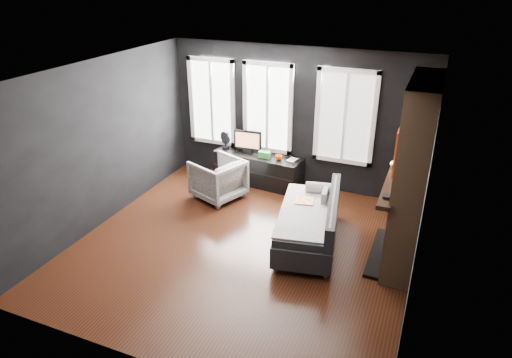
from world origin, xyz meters
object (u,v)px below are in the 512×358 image
at_px(mug, 279,157).
at_px(mantel_vase, 397,163).
at_px(sofa, 308,219).
at_px(armchair, 218,177).
at_px(monitor, 248,140).
at_px(book, 289,154).
at_px(media_console, 258,169).

xyz_separation_m(mug, mantel_vase, (2.24, -1.08, 0.66)).
relative_size(sofa, armchair, 2.28).
relative_size(monitor, mantel_vase, 2.66).
xyz_separation_m(book, mantel_vase, (2.07, -1.18, 0.61)).
height_order(sofa, book, book).
bearing_deg(armchair, mug, 151.57).
distance_m(armchair, mug, 1.22).
xyz_separation_m(sofa, mug, (-1.08, 1.63, 0.27)).
bearing_deg(mug, armchair, -139.90).
height_order(media_console, mantel_vase, mantel_vase).
relative_size(sofa, monitor, 3.36).
distance_m(sofa, book, 1.98).
bearing_deg(sofa, mantel_vase, 14.84).
bearing_deg(armchair, sofa, 88.23).
distance_m(armchair, mantel_vase, 3.30).
relative_size(monitor, mug, 4.36).
relative_size(media_console, monitor, 3.12).
bearing_deg(sofa, mug, 113.09).
distance_m(sofa, mantel_vase, 1.58).
bearing_deg(mug, monitor, 168.11).
height_order(mug, mantel_vase, mantel_vase).
xyz_separation_m(media_console, mantel_vase, (2.70, -1.19, 1.03)).
relative_size(media_console, mug, 13.62).
relative_size(armchair, book, 3.90).
height_order(armchair, mug, armchair).
xyz_separation_m(sofa, media_console, (-1.54, 1.74, -0.11)).
distance_m(armchair, media_console, 1.00).
bearing_deg(book, media_console, 179.38).
xyz_separation_m(media_console, monitor, (-0.24, 0.04, 0.56)).
bearing_deg(armchair, media_console, 174.30).
bearing_deg(media_console, sofa, -42.47).
bearing_deg(mantel_vase, book, 150.24).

